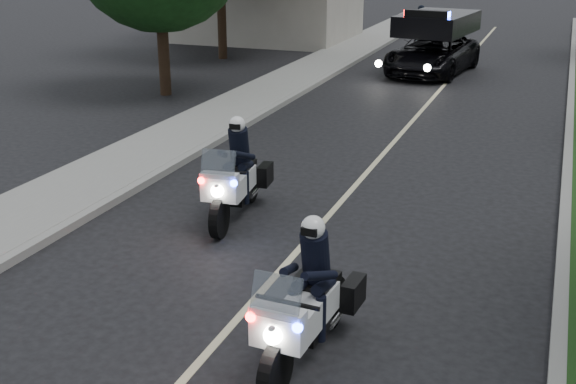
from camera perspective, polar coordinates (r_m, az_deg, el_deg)
name	(u,v)px	position (r m, az deg, el deg)	size (l,w,h in m)	color
ground	(216,343)	(9.45, -5.73, -11.85)	(120.00, 120.00, 0.00)	black
curb_right	(568,157)	(17.83, 21.30, 2.60)	(0.20, 60.00, 0.15)	gray
curb_left	(244,125)	(19.46, -3.52, 5.32)	(0.20, 60.00, 0.15)	gray
sidewalk_left	(207,121)	(19.93, -6.42, 5.58)	(2.00, 60.00, 0.16)	gray
lane_marking	(393,143)	(18.23, 8.35, 3.90)	(0.12, 50.00, 0.01)	#BFB78C
police_moto_left	(237,217)	(13.32, -4.08, -2.02)	(0.78, 2.22, 1.89)	silver
police_moto_right	(307,357)	(9.15, 1.51, -12.93)	(0.75, 2.16, 1.83)	silver
police_suv	(431,73)	(27.75, 11.28, 9.21)	(2.43, 5.25, 2.55)	black
bicycle	(419,51)	(32.95, 10.31, 10.92)	(0.64, 1.83, 0.96)	black
cyclist	(419,51)	(32.95, 10.31, 10.92)	(0.65, 0.43, 1.80)	black
tree_left_near	(166,95)	(23.88, -9.64, 7.62)	(5.53, 5.53, 9.22)	#153F15
tree_left_far	(223,58)	(30.68, -5.18, 10.50)	(7.07, 7.07, 11.78)	#133510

